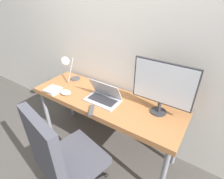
% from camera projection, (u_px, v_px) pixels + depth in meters
% --- Properties ---
extents(ground_plane, '(12.00, 12.00, 0.00)m').
position_uv_depth(ground_plane, '(92.00, 161.00, 2.15)').
color(ground_plane, '#514C47').
extents(wall_back, '(8.00, 0.05, 2.60)m').
position_uv_depth(wall_back, '(122.00, 43.00, 1.93)').
color(wall_back, silver).
rests_on(wall_back, ground_plane).
extents(desk, '(1.77, 0.58, 0.75)m').
position_uv_depth(desk, '(105.00, 104.00, 2.00)').
color(desk, '#B77542').
rests_on(desk, ground_plane).
extents(laptop, '(0.38, 0.24, 0.22)m').
position_uv_depth(laptop, '(103.00, 97.00, 1.92)').
color(laptop, silver).
rests_on(laptop, desk).
extents(monitor, '(0.58, 0.16, 0.54)m').
position_uv_depth(monitor, '(163.00, 86.00, 1.61)').
color(monitor, '#333338').
rests_on(monitor, desk).
extents(desk_lamp, '(0.12, 0.25, 0.36)m').
position_uv_depth(desk_lamp, '(67.00, 65.00, 2.16)').
color(desk_lamp, '#4C4C51').
rests_on(desk_lamp, desk).
extents(office_chair, '(0.65, 0.64, 1.11)m').
position_uv_depth(office_chair, '(62.00, 157.00, 1.48)').
color(office_chair, black).
rests_on(office_chair, ground_plane).
extents(book_stack, '(0.22, 0.18, 0.04)m').
position_uv_depth(book_stack, '(53.00, 90.00, 2.10)').
color(book_stack, silver).
rests_on(book_stack, desk).
extents(tv_remote, '(0.12, 0.16, 0.02)m').
position_uv_depth(tv_remote, '(91.00, 111.00, 1.77)').
color(tv_remote, '#4C4C51').
rests_on(tv_remote, desk).
extents(game_controller, '(0.15, 0.10, 0.04)m').
position_uv_depth(game_controller, '(66.00, 92.00, 2.05)').
color(game_controller, white).
rests_on(game_controller, desk).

